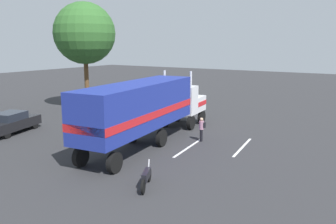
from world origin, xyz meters
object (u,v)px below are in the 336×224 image
(parked_car, at_px, (12,122))
(tree_center, at_px, (85,33))
(person_bystander, at_px, (202,128))
(motorcycle, at_px, (146,177))
(semi_truck, at_px, (147,106))

(parked_car, relative_size, tree_center, 0.45)
(person_bystander, height_order, motorcycle, person_bystander)
(person_bystander, distance_m, parked_car, 14.06)
(tree_center, bearing_deg, semi_truck, -119.72)
(motorcycle, bearing_deg, tree_center, 52.25)
(parked_car, bearing_deg, motorcycle, -100.92)
(semi_truck, height_order, motorcycle, semi_truck)
(semi_truck, relative_size, parked_car, 3.04)
(person_bystander, relative_size, parked_car, 0.35)
(person_bystander, relative_size, motorcycle, 0.83)
(semi_truck, xyz_separation_m, person_bystander, (2.48, -2.73, -1.63))
(person_bystander, xyz_separation_m, tree_center, (4.87, 15.62, 6.62))
(parked_car, xyz_separation_m, tree_center, (10.40, 2.69, 6.70))
(semi_truck, bearing_deg, tree_center, 60.28)
(person_bystander, relative_size, tree_center, 0.15)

